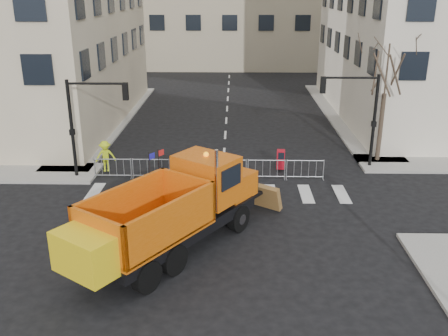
{
  "coord_description": "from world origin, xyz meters",
  "views": [
    {
      "loc": [
        0.64,
        -17.88,
        9.95
      ],
      "look_at": [
        0.2,
        2.5,
        2.46
      ],
      "focal_mm": 40.0,
      "sensor_mm": 36.0,
      "label": 1
    }
  ],
  "objects_px": {
    "cop_a": "(224,185)",
    "cop_b": "(234,198)",
    "newspaper_box": "(281,159)",
    "plow_truck": "(170,210)",
    "worker": "(106,156)",
    "cop_c": "(226,179)"
  },
  "relations": [
    {
      "from": "cop_c",
      "to": "plow_truck",
      "type": "bearing_deg",
      "value": 19.98
    },
    {
      "from": "cop_c",
      "to": "worker",
      "type": "relative_size",
      "value": 0.92
    },
    {
      "from": "plow_truck",
      "to": "cop_a",
      "type": "height_order",
      "value": "plow_truck"
    },
    {
      "from": "cop_b",
      "to": "worker",
      "type": "distance_m",
      "value": 8.88
    },
    {
      "from": "plow_truck",
      "to": "newspaper_box",
      "type": "xyz_separation_m",
      "value": [
        5.08,
        9.28,
        -1.11
      ]
    },
    {
      "from": "plow_truck",
      "to": "cop_b",
      "type": "xyz_separation_m",
      "value": [
        2.44,
        3.41,
        -0.93
      ]
    },
    {
      "from": "cop_a",
      "to": "cop_c",
      "type": "bearing_deg",
      "value": -90.11
    },
    {
      "from": "worker",
      "to": "newspaper_box",
      "type": "relative_size",
      "value": 1.59
    },
    {
      "from": "plow_truck",
      "to": "cop_b",
      "type": "relative_size",
      "value": 5.82
    },
    {
      "from": "plow_truck",
      "to": "newspaper_box",
      "type": "distance_m",
      "value": 10.63
    },
    {
      "from": "cop_a",
      "to": "worker",
      "type": "xyz_separation_m",
      "value": [
        -6.68,
        3.74,
        0.17
      ]
    },
    {
      "from": "newspaper_box",
      "to": "cop_b",
      "type": "bearing_deg",
      "value": -109.36
    },
    {
      "from": "plow_truck",
      "to": "newspaper_box",
      "type": "height_order",
      "value": "plow_truck"
    },
    {
      "from": "cop_b",
      "to": "newspaper_box",
      "type": "height_order",
      "value": "cop_b"
    },
    {
      "from": "cop_a",
      "to": "newspaper_box",
      "type": "distance_m",
      "value": 5.34
    },
    {
      "from": "newspaper_box",
      "to": "plow_truck",
      "type": "bearing_deg",
      "value": -113.89
    },
    {
      "from": "cop_c",
      "to": "worker",
      "type": "bearing_deg",
      "value": -73.31
    },
    {
      "from": "cop_b",
      "to": "cop_c",
      "type": "distance_m",
      "value": 2.53
    },
    {
      "from": "cop_a",
      "to": "newspaper_box",
      "type": "bearing_deg",
      "value": -121.62
    },
    {
      "from": "cop_a",
      "to": "cop_c",
      "type": "height_order",
      "value": "cop_a"
    },
    {
      "from": "cop_a",
      "to": "cop_b",
      "type": "relative_size",
      "value": 0.97
    },
    {
      "from": "cop_b",
      "to": "newspaper_box",
      "type": "bearing_deg",
      "value": -118.12
    }
  ]
}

